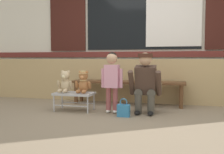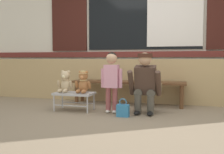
% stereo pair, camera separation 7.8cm
% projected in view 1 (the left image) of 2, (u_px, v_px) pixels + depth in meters
% --- Properties ---
extents(ground_plane, '(60.00, 60.00, 0.00)m').
position_uv_depth(ground_plane, '(123.00, 117.00, 3.74)').
color(ground_plane, '#84725B').
extents(brick_low_wall, '(7.81, 0.25, 0.85)m').
position_uv_depth(brick_low_wall, '(138.00, 81.00, 5.09)').
color(brick_low_wall, tan).
rests_on(brick_low_wall, ground).
extents(shop_facade, '(7.97, 0.26, 3.72)m').
position_uv_depth(shop_facade, '(143.00, 12.00, 5.48)').
color(shop_facade, silver).
rests_on(shop_facade, ground).
extents(wooden_bench_long, '(2.10, 0.40, 0.44)m').
position_uv_depth(wooden_bench_long, '(127.00, 85.00, 4.78)').
color(wooden_bench_long, brown).
rests_on(wooden_bench_long, ground).
extents(small_display_bench, '(0.64, 0.36, 0.30)m').
position_uv_depth(small_display_bench, '(74.00, 95.00, 4.22)').
color(small_display_bench, '#BCBCC1').
rests_on(small_display_bench, ground).
extents(teddy_bear_plain, '(0.28, 0.26, 0.36)m').
position_uv_depth(teddy_bear_plain, '(65.00, 82.00, 4.25)').
color(teddy_bear_plain, '#CCB289').
rests_on(teddy_bear_plain, small_display_bench).
extents(teddy_bear_with_hat, '(0.28, 0.27, 0.36)m').
position_uv_depth(teddy_bear_with_hat, '(83.00, 82.00, 4.16)').
color(teddy_bear_with_hat, '#A86B3D').
rests_on(teddy_bear_with_hat, small_display_bench).
extents(child_standing, '(0.35, 0.18, 0.96)m').
position_uv_depth(child_standing, '(112.00, 75.00, 4.03)').
color(child_standing, '#994C4C').
rests_on(child_standing, ground).
extents(adult_crouching, '(0.50, 0.49, 0.95)m').
position_uv_depth(adult_crouching, '(146.00, 83.00, 4.03)').
color(adult_crouching, '#4C473D').
rests_on(adult_crouching, ground).
extents(handbag_on_ground, '(0.18, 0.11, 0.27)m').
position_uv_depth(handbag_on_ground, '(123.00, 110.00, 3.79)').
color(handbag_on_ground, teal).
rests_on(handbag_on_ground, ground).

